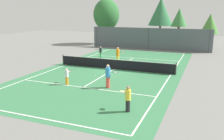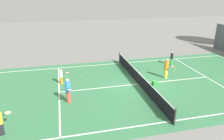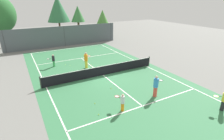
{
  "view_description": "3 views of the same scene",
  "coord_description": "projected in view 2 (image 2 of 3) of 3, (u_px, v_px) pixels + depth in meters",
  "views": [
    {
      "loc": [
        8.38,
        -21.54,
        5.48
      ],
      "look_at": [
        0.93,
        -2.96,
        0.66
      ],
      "focal_mm": 38.62,
      "sensor_mm": 36.0,
      "label": 1
    },
    {
      "loc": [
        15.22,
        -5.92,
        7.34
      ],
      "look_at": [
        -0.39,
        -2.16,
        1.3
      ],
      "focal_mm": 34.43,
      "sensor_mm": 36.0,
      "label": 2
    },
    {
      "loc": [
        -7.17,
        -14.87,
        7.09
      ],
      "look_at": [
        0.55,
        -0.9,
        0.77
      ],
      "focal_mm": 28.53,
      "sensor_mm": 36.0,
      "label": 3
    }
  ],
  "objects": [
    {
      "name": "player_0",
      "position": [
        166.0,
        68.0,
        18.64
      ],
      "size": [
        0.91,
        0.75,
        1.78
      ],
      "color": "yellow",
      "rests_on": "ground_plane"
    },
    {
      "name": "court_surface",
      "position": [
        139.0,
        84.0,
        17.73
      ],
      "size": [
        13.0,
        25.0,
        0.01
      ],
      "color": "#387A4C",
      "rests_on": "ground_plane"
    },
    {
      "name": "ground_plane",
      "position": [
        139.0,
        84.0,
        17.73
      ],
      "size": [
        80.0,
        80.0,
        0.0
      ],
      "primitive_type": "plane",
      "color": "slate"
    },
    {
      "name": "tennis_ball_6",
      "position": [
        81.0,
        76.0,
        19.34
      ],
      "size": [
        0.07,
        0.07,
        0.07
      ],
      "primitive_type": "sphere",
      "color": "#CCE533",
      "rests_on": "ground_plane"
    },
    {
      "name": "player_4",
      "position": [
        172.0,
        58.0,
        21.99
      ],
      "size": [
        0.87,
        0.33,
        1.42
      ],
      "color": "#3FA559",
      "rests_on": "ground_plane"
    },
    {
      "name": "ball_crate",
      "position": [
        155.0,
        83.0,
        17.44
      ],
      "size": [
        0.38,
        0.38,
        0.43
      ],
      "color": "green",
      "rests_on": "ground_plane"
    },
    {
      "name": "tennis_ball_9",
      "position": [
        195.0,
        57.0,
        24.6
      ],
      "size": [
        0.07,
        0.07,
        0.07
      ],
      "primitive_type": "sphere",
      "color": "#CCE533",
      "rests_on": "ground_plane"
    },
    {
      "name": "player_1",
      "position": [
        61.0,
        76.0,
        17.56
      ],
      "size": [
        0.48,
        0.86,
        1.3
      ],
      "color": "orange",
      "rests_on": "ground_plane"
    },
    {
      "name": "tennis_ball_7",
      "position": [
        102.0,
        84.0,
        17.68
      ],
      "size": [
        0.07,
        0.07,
        0.07
      ],
      "primitive_type": "sphere",
      "color": "#CCE533",
      "rests_on": "ground_plane"
    },
    {
      "name": "tennis_ball_8",
      "position": [
        177.0,
        81.0,
        18.35
      ],
      "size": [
        0.07,
        0.07,
        0.07
      ],
      "primitive_type": "sphere",
      "color": "#CCE533",
      "rests_on": "ground_plane"
    },
    {
      "name": "tennis_ball_1",
      "position": [
        220.0,
        79.0,
        18.74
      ],
      "size": [
        0.07,
        0.07,
        0.07
      ],
      "primitive_type": "sphere",
      "color": "#CCE533",
      "rests_on": "ground_plane"
    },
    {
      "name": "tennis_ball_4",
      "position": [
        65.0,
        76.0,
        19.34
      ],
      "size": [
        0.07,
        0.07,
        0.07
      ],
      "primitive_type": "sphere",
      "color": "#CCE533",
      "rests_on": "ground_plane"
    },
    {
      "name": "tennis_ball_2",
      "position": [
        174.0,
        71.0,
        20.57
      ],
      "size": [
        0.07,
        0.07,
        0.07
      ],
      "primitive_type": "sphere",
      "color": "#CCE533",
      "rests_on": "ground_plane"
    },
    {
      "name": "player_3",
      "position": [
        0.0,
        122.0,
        11.33
      ],
      "size": [
        0.83,
        0.74,
        1.5
      ],
      "color": "#232328",
      "rests_on": "ground_plane"
    },
    {
      "name": "player_2",
      "position": [
        68.0,
        90.0,
        14.58
      ],
      "size": [
        0.96,
        0.48,
        1.76
      ],
      "color": "#E54C3F",
      "rests_on": "ground_plane"
    },
    {
      "name": "tennis_ball_3",
      "position": [
        175.0,
        69.0,
        21.08
      ],
      "size": [
        0.07,
        0.07,
        0.07
      ],
      "primitive_type": "sphere",
      "color": "#CCE533",
      "rests_on": "ground_plane"
    },
    {
      "name": "tennis_net",
      "position": [
        139.0,
        78.0,
        17.55
      ],
      "size": [
        11.9,
        0.1,
        1.1
      ],
      "color": "#333833",
      "rests_on": "ground_plane"
    }
  ]
}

